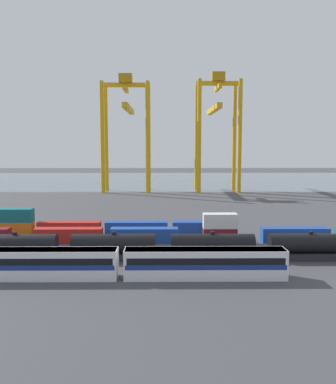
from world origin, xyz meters
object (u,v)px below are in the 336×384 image
(passenger_train, at_px, (121,262))
(gantry_crane_west, at_px, (127,121))
(shipping_container_12, at_px, (204,228))
(gantry_crane_central, at_px, (217,120))
(shipping_container_10, at_px, (69,228))
(freight_tank_row, at_px, (163,247))

(passenger_train, distance_m, gantry_crane_west, 109.86)
(shipping_container_12, xyz_separation_m, gantry_crane_west, (-21.99, 80.15, 25.48))
(passenger_train, distance_m, gantry_crane_central, 112.79)
(shipping_container_12, bearing_deg, gantry_crane_central, 81.22)
(gantry_crane_central, bearing_deg, shipping_container_10, -115.64)
(freight_tank_row, relative_size, shipping_container_12, 4.76)
(shipping_container_12, distance_m, gantry_crane_west, 86.93)
(freight_tank_row, xyz_separation_m, shipping_container_10, (-18.32, 17.83, -0.76))
(passenger_train, height_order, gantry_crane_central, gantry_crane_central)
(passenger_train, height_order, shipping_container_10, passenger_train)
(freight_tank_row, distance_m, gantry_crane_central, 103.35)
(shipping_container_12, height_order, gantry_crane_central, gantry_crane_central)
(passenger_train, height_order, freight_tank_row, freight_tank_row)
(shipping_container_10, bearing_deg, gantry_crane_central, 64.36)
(gantry_crane_west, relative_size, gantry_crane_central, 0.99)
(freight_tank_row, height_order, gantry_crane_central, gantry_crane_central)
(freight_tank_row, bearing_deg, gantry_crane_west, 98.22)
(freight_tank_row, bearing_deg, gantry_crane_central, 78.35)
(passenger_train, xyz_separation_m, freight_tank_row, (5.51, 8.73, -0.09))
(freight_tank_row, bearing_deg, shipping_container_12, 66.26)
(freight_tank_row, xyz_separation_m, gantry_crane_central, (20.26, 98.21, 25.00))
(shipping_container_10, height_order, gantry_crane_west, gantry_crane_west)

